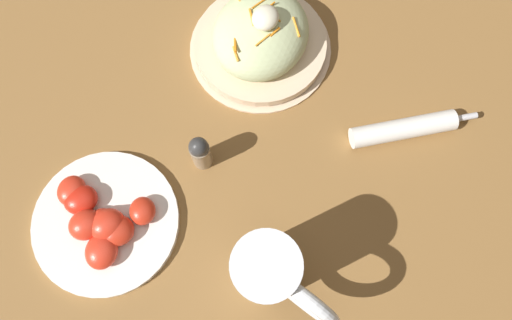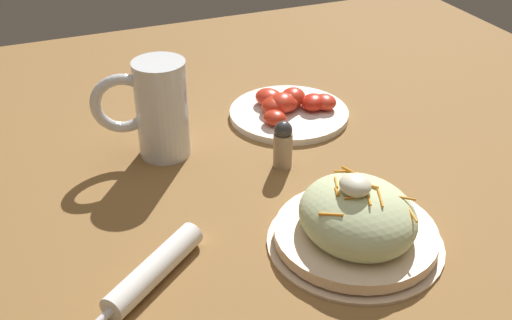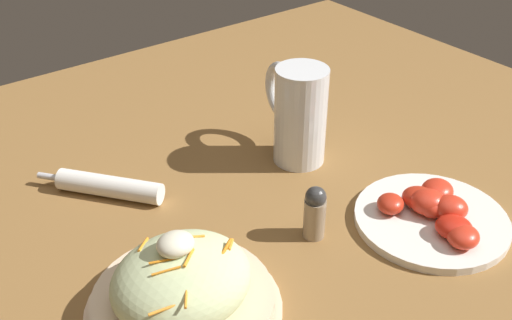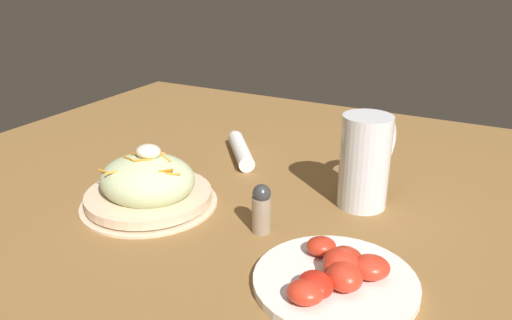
% 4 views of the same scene
% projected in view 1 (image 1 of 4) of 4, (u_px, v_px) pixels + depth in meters
% --- Properties ---
extents(ground_plane, '(1.43, 1.43, 0.00)m').
position_uv_depth(ground_plane, '(209.00, 140.00, 0.71)').
color(ground_plane, olive).
extents(salad_plate, '(0.23, 0.23, 0.10)m').
position_uv_depth(salad_plate, '(259.00, 38.00, 0.72)').
color(salad_plate, beige).
rests_on(salad_plate, ground_plane).
extents(beer_mug, '(0.08, 0.15, 0.15)m').
position_uv_depth(beer_mug, '(268.00, 273.00, 0.58)').
color(beer_mug, white).
rests_on(beer_mug, ground_plane).
extents(napkin_roll, '(0.14, 0.16, 0.03)m').
position_uv_depth(napkin_roll, '(404.00, 129.00, 0.69)').
color(napkin_roll, white).
rests_on(napkin_roll, ground_plane).
extents(tomato_plate, '(0.21, 0.21, 0.04)m').
position_uv_depth(tomato_plate, '(103.00, 222.00, 0.65)').
color(tomato_plate, white).
rests_on(tomato_plate, ground_plane).
extents(salt_shaker, '(0.03, 0.03, 0.08)m').
position_uv_depth(salt_shaker, '(200.00, 152.00, 0.66)').
color(salt_shaker, gray).
rests_on(salt_shaker, ground_plane).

